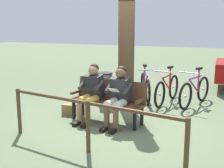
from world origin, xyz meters
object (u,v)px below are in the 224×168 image
at_px(bench, 109,97).
at_px(tree_trunk, 126,37).
at_px(bicycle_blue, 195,91).
at_px(handbag, 69,110).
at_px(litter_bin, 105,89).
at_px(bicycle_silver, 167,89).
at_px(person_companion, 91,90).
at_px(person_reading, 119,93).
at_px(bicycle_orange, 145,87).

bearing_deg(bench, tree_trunk, -82.21).
xyz_separation_m(bench, bicycle_blue, (-1.54, -1.90, -0.15)).
distance_m(handbag, bicycle_blue, 3.14).
height_order(litter_bin, bicycle_silver, bicycle_silver).
bearing_deg(bicycle_blue, bench, -20.86).
height_order(person_companion, tree_trunk, tree_trunk).
distance_m(bench, litter_bin, 1.26).
height_order(handbag, litter_bin, litter_bin).
bearing_deg(bench, litter_bin, -55.98).
distance_m(person_reading, litter_bin, 1.60).
xyz_separation_m(bench, person_companion, (0.34, 0.12, 0.16)).
xyz_separation_m(person_reading, bicycle_blue, (-1.24, -2.11, -0.31)).
relative_size(litter_bin, bicycle_orange, 0.52).
height_order(handbag, bicycle_blue, bicycle_blue).
bearing_deg(bicycle_blue, tree_trunk, -44.27).
height_order(bicycle_blue, bicycle_silver, same).
bearing_deg(bicycle_silver, bicycle_orange, -90.26).
bearing_deg(person_reading, bicycle_orange, -80.92).
bearing_deg(litter_bin, tree_trunk, 177.10).
xyz_separation_m(handbag, litter_bin, (-0.43, -1.07, 0.29)).
relative_size(person_companion, bicycle_blue, 0.74).
distance_m(tree_trunk, litter_bin, 1.41).
bearing_deg(person_companion, bench, -152.69).
xyz_separation_m(bicycle_blue, bicycle_orange, (1.28, -0.05, 0.00)).
bearing_deg(bench, handbag, 4.70).
bearing_deg(bench, bicycle_silver, -106.80).
relative_size(tree_trunk, bicycle_orange, 2.16).
height_order(bench, person_reading, person_reading).
relative_size(person_companion, bicycle_silver, 0.72).
bearing_deg(bicycle_orange, person_companion, -38.42).
bearing_deg(person_reading, handbag, -3.66).
relative_size(person_companion, handbag, 4.00).
bearing_deg(handbag, bicycle_orange, -123.22).
height_order(person_reading, bicycle_silver, person_reading).
bearing_deg(bicycle_blue, handbag, -35.71).
bearing_deg(bicycle_silver, bench, -16.16).
distance_m(bench, bicycle_orange, 1.97).
xyz_separation_m(person_reading, handbag, (1.28, -0.26, -0.54)).
height_order(person_companion, litter_bin, person_companion).
distance_m(tree_trunk, bicycle_silver, 1.76).
relative_size(bench, bicycle_blue, 1.02).
distance_m(litter_bin, bicycle_blue, 2.23).
bearing_deg(person_companion, handbag, -7.11).
xyz_separation_m(person_reading, person_companion, (0.63, -0.09, -0.00)).
bearing_deg(bicycle_blue, person_reading, -12.38).
bearing_deg(litter_bin, person_companion, 99.72).
bearing_deg(handbag, bicycle_blue, -143.80).
height_order(litter_bin, bicycle_blue, bicycle_blue).
xyz_separation_m(person_companion, handbag, (0.65, -0.18, -0.54)).
height_order(handbag, bicycle_silver, bicycle_silver).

